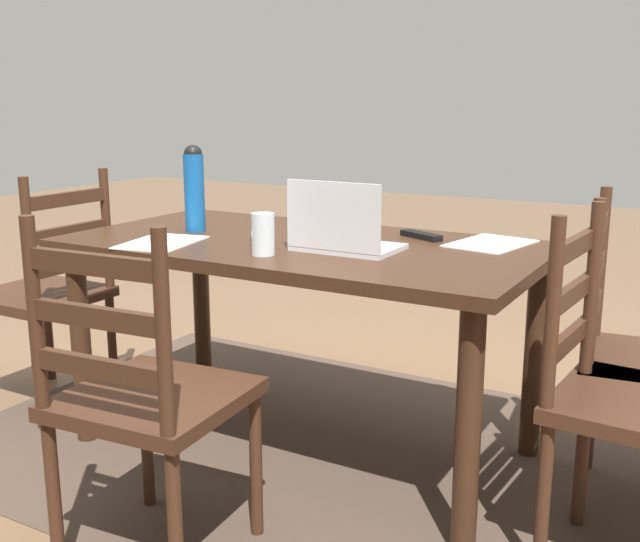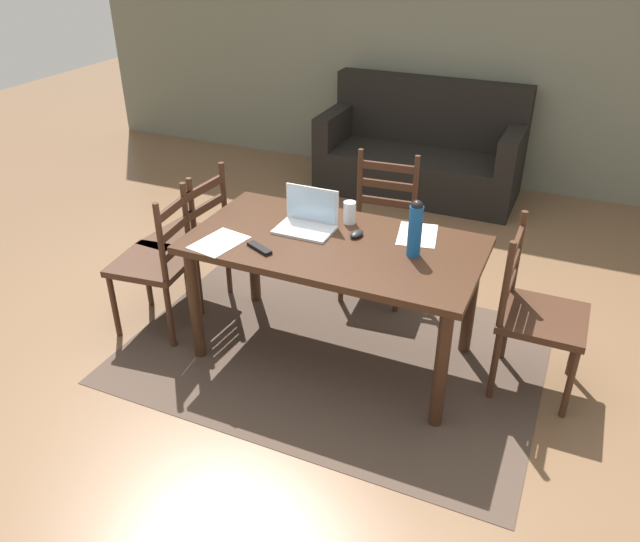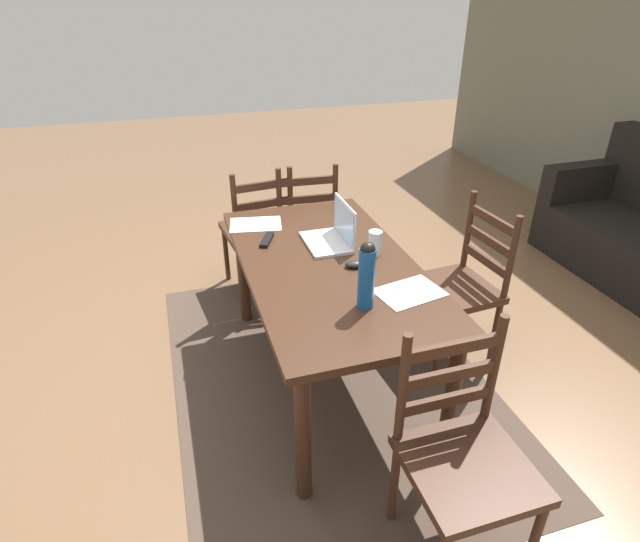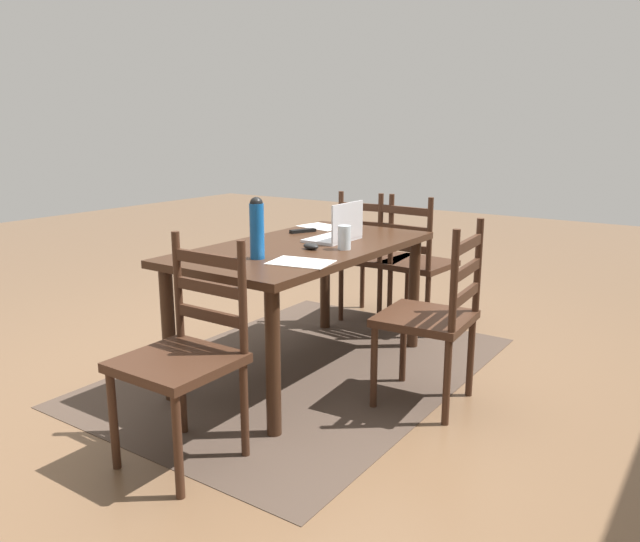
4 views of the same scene
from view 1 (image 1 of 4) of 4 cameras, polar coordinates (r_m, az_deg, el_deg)
ground_plane at (r=2.80m, az=-1.26°, el=-12.96°), size 14.00×14.00×0.00m
area_rug at (r=2.80m, az=-1.26°, el=-12.90°), size 2.40×1.70×0.01m
dining_table at (r=2.58m, az=-1.33°, el=0.15°), size 1.59×0.84×0.75m
chair_far_head at (r=2.03m, az=-12.99°, el=-9.37°), size 0.47×0.47×0.95m
chair_left_far at (r=2.14m, az=22.20°, el=-8.83°), size 0.47×0.47×0.95m
chair_right_far at (r=3.20m, az=-19.86°, el=-1.61°), size 0.44×0.44×0.95m
laptop at (r=2.37m, az=1.65°, el=2.81°), size 0.32×0.22×0.23m
water_bottle at (r=2.77m, az=-9.42°, el=6.24°), size 0.07×0.07×0.31m
drinking_glass at (r=2.33m, az=-4.30°, el=2.78°), size 0.07×0.07×0.13m
computer_mouse at (r=2.52m, az=-4.32°, el=2.42°), size 0.08×0.11×0.03m
tv_remote at (r=2.64m, az=7.59°, el=2.66°), size 0.17×0.11×0.02m
paper_stack_left at (r=2.59m, az=-11.80°, el=2.12°), size 0.26×0.33×0.00m
paper_stack_right at (r=2.58m, az=12.68°, el=2.03°), size 0.26×0.33×0.00m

